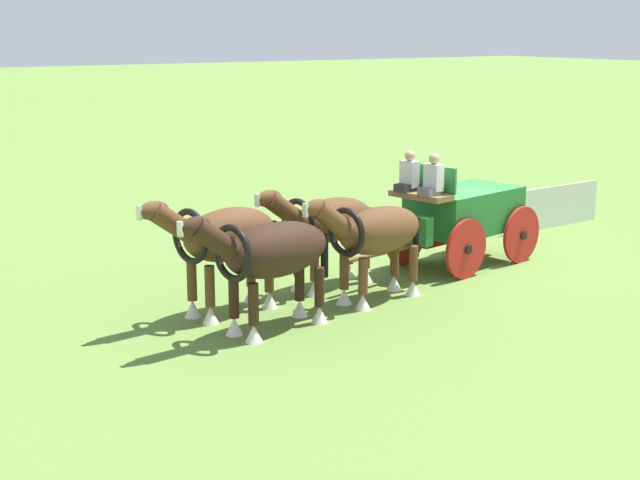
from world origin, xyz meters
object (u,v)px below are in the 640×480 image
at_px(draft_horse_rear_near, 375,234).
at_px(draft_horse_lead_off, 224,239).
at_px(show_wagon, 459,213).
at_px(draft_horse_lead_near, 271,254).
at_px(draft_horse_rear_off, 327,224).

xyz_separation_m(draft_horse_rear_near, draft_horse_lead_off, (2.77, -0.83, 0.10)).
relative_size(show_wagon, draft_horse_lead_near, 1.74).
bearing_deg(draft_horse_rear_off, draft_horse_lead_off, 10.00).
distance_m(draft_horse_rear_near, draft_horse_lead_near, 2.59).
xyz_separation_m(show_wagon, draft_horse_rear_off, (3.48, -0.05, 0.15)).
xyz_separation_m(draft_horse_rear_near, draft_horse_rear_off, (0.23, -1.28, 0.00)).
bearing_deg(draft_horse_rear_near, show_wagon, -159.22).
relative_size(draft_horse_rear_near, draft_horse_lead_near, 0.96).
height_order(draft_horse_rear_off, draft_horse_lead_off, draft_horse_lead_off).
relative_size(draft_horse_rear_off, draft_horse_lead_off, 1.03).
relative_size(show_wagon, draft_horse_rear_off, 1.79).
relative_size(show_wagon, draft_horse_lead_off, 1.85).
distance_m(draft_horse_lead_near, draft_horse_lead_off, 1.30).
distance_m(draft_horse_rear_off, draft_horse_lead_near, 2.90).
bearing_deg(draft_horse_lead_near, draft_horse_rear_off, -143.33).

